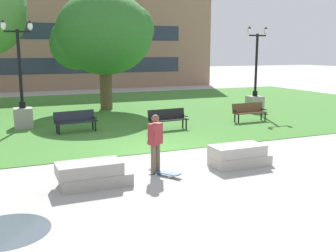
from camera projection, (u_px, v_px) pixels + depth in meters
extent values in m
plane|color=#A3A09B|center=(162.00, 152.00, 13.68)|extent=(140.00, 140.00, 0.00)
cube|color=#3D752D|center=(97.00, 112.00, 22.71)|extent=(40.00, 20.00, 0.02)
cube|color=#9E9991|center=(96.00, 179.00, 10.26)|extent=(1.80, 0.90, 0.32)
cube|color=#A6A098|center=(89.00, 168.00, 10.14)|extent=(1.66, 0.83, 0.32)
cube|color=#B2ADA3|center=(240.00, 160.00, 12.09)|extent=(1.80, 0.90, 0.32)
cube|color=#BBB6AB|center=(237.00, 150.00, 11.99)|extent=(1.66, 0.83, 0.32)
cylinder|color=brown|center=(158.00, 158.00, 11.31)|extent=(0.15, 0.15, 0.86)
cylinder|color=brown|center=(153.00, 160.00, 11.15)|extent=(0.15, 0.15, 0.86)
cube|color=maroon|center=(155.00, 134.00, 11.09)|extent=(0.47, 0.41, 0.60)
cylinder|color=maroon|center=(159.00, 130.00, 11.39)|extent=(0.33, 0.25, 0.54)
cylinder|color=maroon|center=(151.00, 134.00, 10.77)|extent=(0.33, 0.25, 0.54)
sphere|color=brown|center=(155.00, 118.00, 11.01)|extent=(0.22, 0.22, 0.22)
cube|color=#2D4C75|center=(165.00, 173.00, 11.06)|extent=(0.61, 0.77, 0.02)
cube|color=#2D4C75|center=(178.00, 175.00, 10.81)|extent=(0.23, 0.21, 0.06)
cube|color=#2D4C75|center=(152.00, 170.00, 11.29)|extent=(0.23, 0.21, 0.06)
cylinder|color=silver|center=(174.00, 175.00, 11.04)|extent=(0.06, 0.06, 0.06)
cylinder|color=silver|center=(169.00, 177.00, 10.86)|extent=(0.06, 0.06, 0.06)
cylinder|color=silver|center=(161.00, 173.00, 11.27)|extent=(0.06, 0.06, 0.06)
cylinder|color=silver|center=(156.00, 175.00, 11.09)|extent=(0.06, 0.06, 0.06)
cylinder|color=#47515B|center=(7.00, 231.00, 7.66)|extent=(1.69, 1.69, 0.01)
cube|color=brown|center=(250.00, 113.00, 19.49)|extent=(1.81, 0.48, 0.05)
cube|color=brown|center=(247.00, 107.00, 19.68)|extent=(1.80, 0.16, 0.46)
cube|color=black|center=(236.00, 111.00, 19.13)|extent=(0.07, 0.40, 0.04)
cube|color=black|center=(264.00, 109.00, 19.81)|extent=(0.07, 0.40, 0.04)
cylinder|color=black|center=(238.00, 119.00, 19.07)|extent=(0.07, 0.07, 0.41)
cylinder|color=black|center=(265.00, 117.00, 19.72)|extent=(0.07, 0.07, 0.41)
cylinder|color=black|center=(235.00, 118.00, 19.36)|extent=(0.07, 0.07, 0.41)
cylinder|color=black|center=(261.00, 116.00, 20.01)|extent=(0.07, 0.07, 0.41)
cube|color=black|center=(169.00, 120.00, 17.42)|extent=(1.83, 0.56, 0.05)
cube|color=black|center=(166.00, 114.00, 17.60)|extent=(1.80, 0.25, 0.46)
cube|color=black|center=(152.00, 119.00, 17.03)|extent=(0.09, 0.40, 0.04)
cube|color=black|center=(185.00, 116.00, 17.78)|extent=(0.09, 0.40, 0.04)
cylinder|color=black|center=(154.00, 127.00, 16.97)|extent=(0.07, 0.07, 0.41)
cylinder|color=black|center=(186.00, 124.00, 17.69)|extent=(0.07, 0.07, 0.41)
cylinder|color=black|center=(151.00, 126.00, 17.25)|extent=(0.07, 0.07, 0.41)
cylinder|color=black|center=(183.00, 123.00, 17.97)|extent=(0.07, 0.07, 0.41)
cube|color=#1E232D|center=(76.00, 122.00, 16.90)|extent=(1.84, 0.68, 0.05)
cube|color=#1E232D|center=(74.00, 116.00, 17.07)|extent=(1.80, 0.37, 0.46)
cube|color=black|center=(57.00, 121.00, 16.45)|extent=(0.11, 0.40, 0.04)
cube|color=black|center=(95.00, 118.00, 17.30)|extent=(0.11, 0.40, 0.04)
cylinder|color=black|center=(59.00, 130.00, 16.40)|extent=(0.07, 0.07, 0.41)
cylinder|color=black|center=(95.00, 126.00, 17.21)|extent=(0.07, 0.07, 0.41)
cylinder|color=black|center=(57.00, 129.00, 16.67)|extent=(0.07, 0.07, 0.41)
cylinder|color=black|center=(93.00, 125.00, 17.48)|extent=(0.07, 0.07, 0.41)
cube|color=gray|center=(255.00, 104.00, 22.73)|extent=(0.80, 0.80, 0.90)
cylinder|color=black|center=(255.00, 94.00, 22.62)|extent=(0.28, 0.28, 0.30)
cylinder|color=black|center=(256.00, 65.00, 22.32)|extent=(0.14, 0.14, 3.51)
cube|color=black|center=(257.00, 35.00, 22.01)|extent=(1.10, 0.08, 0.08)
ellipsoid|color=white|center=(249.00, 31.00, 21.76)|extent=(0.22, 0.22, 0.36)
cone|color=black|center=(250.00, 27.00, 21.72)|extent=(0.20, 0.20, 0.13)
ellipsoid|color=white|center=(266.00, 31.00, 22.18)|extent=(0.22, 0.22, 0.36)
cone|color=black|center=(266.00, 28.00, 22.14)|extent=(0.20, 0.20, 0.13)
cube|color=gray|center=(23.00, 118.00, 17.94)|extent=(0.80, 0.80, 0.90)
cylinder|color=black|center=(22.00, 105.00, 17.83)|extent=(0.28, 0.28, 0.30)
cylinder|color=black|center=(20.00, 69.00, 17.53)|extent=(0.14, 0.14, 3.49)
cube|color=black|center=(17.00, 31.00, 17.22)|extent=(1.10, 0.08, 0.08)
ellipsoid|color=white|center=(3.00, 26.00, 16.97)|extent=(0.22, 0.22, 0.36)
cone|color=black|center=(3.00, 21.00, 16.93)|extent=(0.20, 0.20, 0.13)
ellipsoid|color=white|center=(30.00, 26.00, 17.39)|extent=(0.22, 0.22, 0.36)
cone|color=black|center=(30.00, 22.00, 17.36)|extent=(0.20, 0.20, 0.13)
cylinder|color=brown|center=(106.00, 85.00, 23.54)|extent=(0.72, 0.72, 2.92)
ellipsoid|color=#2D6B28|center=(104.00, 34.00, 22.98)|extent=(5.64, 5.64, 4.80)
sphere|color=#2D6B28|center=(76.00, 43.00, 22.99)|extent=(3.10, 3.10, 3.10)
sphere|color=#2D6B28|center=(130.00, 29.00, 22.96)|extent=(2.82, 2.82, 2.82)
cube|color=#8E6B56|center=(65.00, 32.00, 35.11)|extent=(29.09, 1.00, 10.38)
cube|color=#232D3D|center=(68.00, 66.00, 35.20)|extent=(21.81, 0.03, 1.40)
cube|color=#232D3D|center=(66.00, 31.00, 34.64)|extent=(21.81, 0.03, 1.40)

